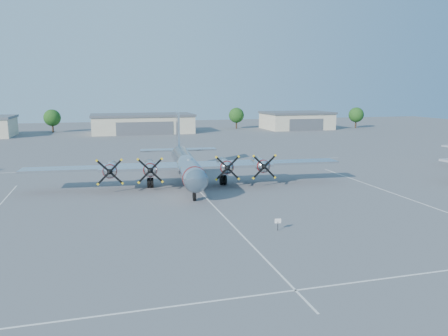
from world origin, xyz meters
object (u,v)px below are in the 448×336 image
object	(u,v)px
hangar_east	(297,120)
tree_east	(236,115)
hangar_center	(143,123)
info_placard	(278,222)
main_bomber_b29	(186,183)
tree_west	(52,118)
tree_far_east	(356,115)

from	to	relation	value
hangar_east	tree_east	distance (m)	19.04
hangar_center	info_placard	distance (m)	92.97
hangar_center	tree_east	size ratio (longest dim) A/B	4.31
hangar_center	hangar_east	xyz separation A→B (m)	(48.00, 0.00, 0.00)
main_bomber_b29	tree_east	bearing A→B (deg)	73.20
tree_east	main_bomber_b29	world-z (taller)	tree_east
hangar_center	hangar_east	distance (m)	48.00
tree_west	info_placard	distance (m)	104.89
tree_east	main_bomber_b29	bearing A→B (deg)	-111.66
info_placard	tree_far_east	bearing A→B (deg)	64.25
hangar_east	tree_far_east	xyz separation A→B (m)	(20.00, -1.96, 1.51)
tree_east	info_placard	xyz separation A→B (m)	(-26.61, -98.92, -3.46)
tree_east	info_placard	size ratio (longest dim) A/B	6.12
hangar_east	tree_far_east	bearing A→B (deg)	-5.61
tree_far_east	main_bomber_b29	xyz separation A→B (m)	(-68.74, -69.40, -4.22)
tree_west	info_placard	size ratio (longest dim) A/B	6.12
tree_east	tree_far_east	distance (m)	38.83
tree_far_east	info_placard	world-z (taller)	tree_far_east
hangar_center	main_bomber_b29	xyz separation A→B (m)	(-0.74, -71.37, -2.71)
hangar_center	tree_far_east	size ratio (longest dim) A/B	4.31
tree_far_east	main_bomber_b29	size ratio (longest dim) A/B	0.17
tree_west	tree_far_east	xyz separation A→B (m)	(93.00, -10.00, 0.00)
tree_west	tree_east	size ratio (longest dim) A/B	1.00
hangar_east	info_placard	xyz separation A→B (m)	(-44.61, -92.88, -1.95)
tree_east	main_bomber_b29	distance (m)	83.39
hangar_east	tree_east	world-z (taller)	tree_east
hangar_center	tree_west	xyz separation A→B (m)	(-25.00, 8.04, 1.51)
tree_east	tree_far_east	bearing A→B (deg)	-11.89
hangar_east	main_bomber_b29	xyz separation A→B (m)	(-48.74, -71.37, -2.71)
tree_west	hangar_center	bearing A→B (deg)	-17.82
hangar_center	tree_west	size ratio (longest dim) A/B	4.31
hangar_center	tree_east	bearing A→B (deg)	11.38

